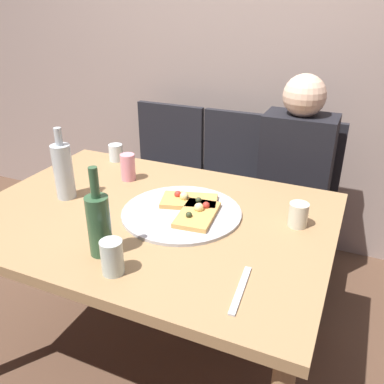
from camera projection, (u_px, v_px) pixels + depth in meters
name	position (u px, v px, depth m)	size (l,w,h in m)	color
ground_plane	(157.00, 352.00, 1.90)	(8.00, 8.00, 0.00)	#513828
back_wall	(252.00, 34.00, 2.38)	(6.00, 0.10, 2.60)	gray
dining_table	(151.00, 231.00, 1.61)	(1.38, 0.98, 0.74)	#99754C
pizza_tray	(182.00, 213.00, 1.57)	(0.46, 0.46, 0.01)	#ADADB2
pizza_slice_last	(198.00, 214.00, 1.53)	(0.15, 0.23, 0.05)	tan
pizza_slice_extra	(189.00, 200.00, 1.63)	(0.25, 0.19, 0.05)	tan
wine_bottle	(99.00, 223.00, 1.29)	(0.08, 0.08, 0.30)	#2D5133
beer_bottle	(63.00, 170.00, 1.66)	(0.08, 0.08, 0.30)	#B2BCC1
tumbler_near	(112.00, 257.00, 1.22)	(0.07, 0.07, 0.11)	#B7C6BC
tumbler_far	(298.00, 215.00, 1.48)	(0.07, 0.07, 0.09)	beige
wine_glass	(116.00, 153.00, 2.07)	(0.07, 0.07, 0.08)	silver
soda_can	(128.00, 167.00, 1.84)	(0.07, 0.07, 0.12)	pink
table_knife	(241.00, 290.00, 1.17)	(0.22, 0.02, 0.01)	#B7B7BC
chair_left	(163.00, 169.00, 2.56)	(0.44, 0.44, 0.90)	black
chair_middle	(232.00, 181.00, 2.40)	(0.44, 0.44, 0.90)	black
chair_right	(294.00, 193.00, 2.26)	(0.44, 0.44, 0.90)	black
guest_in_sweater	(291.00, 182.00, 2.08)	(0.36, 0.56, 1.17)	black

